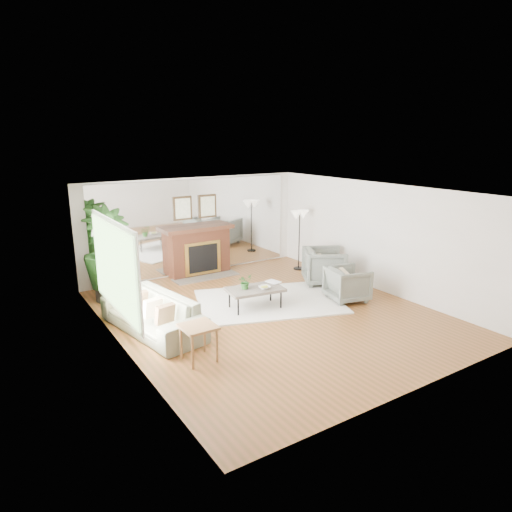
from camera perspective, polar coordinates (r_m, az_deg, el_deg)
ground at (r=9.38m, az=1.83°, el=-7.21°), size 7.00×7.00×0.00m
wall_left at (r=7.76m, az=-16.64°, el=-2.81°), size 0.02×7.00×2.50m
wall_right at (r=10.93m, az=14.93°, el=2.32°), size 0.02×7.00×2.50m
wall_back at (r=11.96m, az=-7.65°, el=3.74°), size 6.00×0.02×2.50m
mirror_panel at (r=11.94m, az=-7.61°, el=3.72°), size 5.40×0.04×2.40m
window_panel at (r=8.11m, az=-17.29°, el=-1.37°), size 0.04×2.40×1.50m
fireplace at (r=11.88m, az=-7.08°, el=0.76°), size 1.85×0.83×2.05m
area_rug at (r=10.01m, az=1.61°, el=-5.68°), size 3.56×3.03×0.03m
coffee_table at (r=9.47m, az=-0.11°, el=-4.26°), size 1.24×0.83×0.46m
sofa at (r=8.68m, az=-12.85°, el=-7.02°), size 1.33×2.48×0.69m
armchair_back at (r=11.22m, az=8.53°, el=-1.28°), size 1.31×1.30×0.88m
armchair_front at (r=10.20m, az=11.37°, el=-3.45°), size 0.98×0.97×0.75m
side_table at (r=7.40m, az=-7.21°, el=-9.30°), size 0.54×0.54×0.61m
potted_ficus at (r=10.33m, az=-18.20°, el=0.62°), size 1.20×1.20×2.09m
floor_lamp at (r=12.17m, az=5.48°, el=4.56°), size 0.52×0.29×1.61m
tabletop_plant at (r=9.37m, az=-1.38°, el=-3.21°), size 0.34×0.32×0.31m
fruit_bowl at (r=9.41m, az=1.06°, el=-3.96°), size 0.25×0.25×0.06m
book at (r=9.74m, az=1.74°, el=-3.41°), size 0.29×0.35×0.02m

